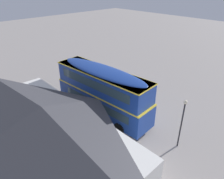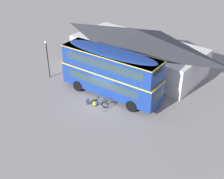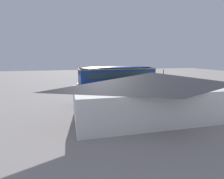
{
  "view_description": "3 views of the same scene",
  "coord_description": "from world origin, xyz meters",
  "px_view_note": "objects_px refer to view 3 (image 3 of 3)",
  "views": [
    {
      "loc": [
        -13.05,
        12.43,
        11.78
      ],
      "look_at": [
        0.8,
        -0.87,
        1.62
      ],
      "focal_mm": 33.55,
      "sensor_mm": 36.0,
      "label": 1
    },
    {
      "loc": [
        15.45,
        -17.96,
        15.31
      ],
      "look_at": [
        1.54,
        -0.61,
        2.07
      ],
      "focal_mm": 47.43,
      "sensor_mm": 36.0,
      "label": 2
    },
    {
      "loc": [
        6.22,
        23.08,
        5.97
      ],
      "look_at": [
        0.47,
        0.61,
        1.65
      ],
      "focal_mm": 28.19,
      "sensor_mm": 36.0,
      "label": 3
    }
  ],
  "objects_px": {
    "touring_bicycle": "(110,96)",
    "backpack_on_ground": "(117,96)",
    "double_decker_bus": "(117,83)",
    "street_lamp": "(163,80)",
    "water_bottle_green_metal": "(103,97)"
  },
  "relations": [
    {
      "from": "double_decker_bus",
      "to": "water_bottle_green_metal",
      "type": "bearing_deg",
      "value": -63.58
    },
    {
      "from": "street_lamp",
      "to": "water_bottle_green_metal",
      "type": "bearing_deg",
      "value": -9.02
    },
    {
      "from": "double_decker_bus",
      "to": "street_lamp",
      "type": "height_order",
      "value": "double_decker_bus"
    },
    {
      "from": "touring_bicycle",
      "to": "water_bottle_green_metal",
      "type": "height_order",
      "value": "touring_bicycle"
    },
    {
      "from": "water_bottle_green_metal",
      "to": "street_lamp",
      "type": "height_order",
      "value": "street_lamp"
    },
    {
      "from": "water_bottle_green_metal",
      "to": "street_lamp",
      "type": "bearing_deg",
      "value": 170.98
    },
    {
      "from": "backpack_on_ground",
      "to": "street_lamp",
      "type": "relative_size",
      "value": 0.13
    },
    {
      "from": "double_decker_bus",
      "to": "backpack_on_ground",
      "type": "height_order",
      "value": "double_decker_bus"
    },
    {
      "from": "touring_bicycle",
      "to": "backpack_on_ground",
      "type": "xyz_separation_m",
      "value": [
        -1.13,
        -0.29,
        -0.09
      ]
    },
    {
      "from": "touring_bicycle",
      "to": "water_bottle_green_metal",
      "type": "bearing_deg",
      "value": -26.79
    },
    {
      "from": "touring_bicycle",
      "to": "water_bottle_green_metal",
      "type": "relative_size",
      "value": 6.26
    },
    {
      "from": "double_decker_bus",
      "to": "touring_bicycle",
      "type": "xyz_separation_m",
      "value": [
        0.49,
        -2.27,
        -2.27
      ]
    },
    {
      "from": "touring_bicycle",
      "to": "backpack_on_ground",
      "type": "distance_m",
      "value": 1.17
    },
    {
      "from": "touring_bicycle",
      "to": "backpack_on_ground",
      "type": "bearing_deg",
      "value": -165.69
    },
    {
      "from": "water_bottle_green_metal",
      "to": "street_lamp",
      "type": "xyz_separation_m",
      "value": [
        -8.79,
        1.39,
        2.51
      ]
    }
  ]
}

